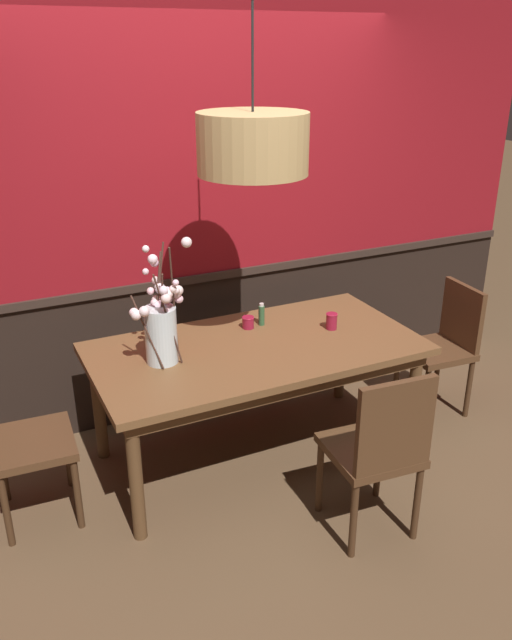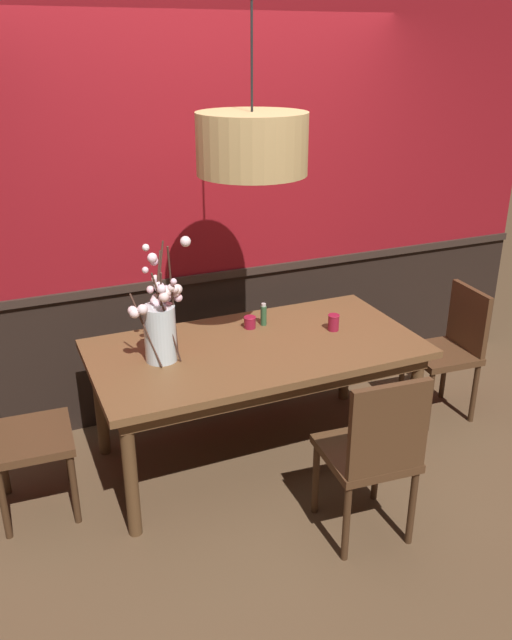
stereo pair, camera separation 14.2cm
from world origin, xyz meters
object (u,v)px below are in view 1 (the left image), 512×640
Objects in this scene: candle_holder_nearer_center at (332,321)px; condiment_bottle at (262,315)px; chair_head_east_end at (445,342)px; chair_near_side_right at (379,447)px; vase_with_blossoms at (161,327)px; chair_far_side_left at (166,329)px; candle_holder_nearer_edge at (248,322)px; chair_far_side_right at (241,316)px; pendant_lamp at (253,144)px; dining_table at (256,358)px; chair_head_west_end at (16,434)px.

condiment_bottle is at bearing 146.02° from candle_holder_nearer_center.
chair_head_east_end is 0.92m from candle_holder_nearer_center.
vase_with_blossoms reaches higher than chair_near_side_right.
candle_holder_nearer_edge is at bearing -65.19° from chair_far_side_left.
chair_far_side_right reaches higher than chair_far_side_left.
pendant_lamp is at bearing -171.38° from candle_holder_nearer_center.
dining_table is 1.21m from pendant_lamp.
pendant_lamp is (-0.12, -0.31, 1.09)m from candle_holder_nearer_edge.
chair_head_west_end is at bearing 179.38° from dining_table.
pendant_lamp is (-0.36, -0.96, 1.34)m from chair_far_side_right.
vase_with_blossoms is at bearing 178.84° from candle_holder_nearer_center.
chair_near_side_right is at bearing -86.03° from condiment_bottle.
vase_with_blossoms reaches higher than candle_holder_nearer_center.
pendant_lamp is (1.28, -0.09, 1.36)m from chair_head_west_end.
pendant_lamp reaches higher than dining_table.
pendant_lamp is (-0.05, -0.07, 1.21)m from dining_table.
chair_far_side_left reaches higher than chair_head_west_end.
chair_head_west_end is at bearing 180.00° from candle_holder_nearer_center.
chair_head_west_end is (-2.72, 0.05, 0.02)m from chair_head_east_end.
chair_head_west_end is at bearing -170.99° from condiment_bottle.
pendant_lamp is at bearing -110.56° from chair_far_side_right.
chair_far_side_right is at bearing 70.88° from dining_table.
chair_head_west_end is 1.44m from candle_holder_nearer_edge.
vase_with_blossoms is at bearing -134.88° from chair_far_side_right.
chair_near_side_right is at bearing -74.97° from dining_table.
chair_far_side_left is at bearing 114.81° from candle_holder_nearer_edge.
chair_far_side_right is 9.71× the size of candle_holder_nearer_center.
chair_near_side_right is (-0.07, -1.77, -0.01)m from chair_far_side_right.
chair_far_side_left reaches higher than dining_table.
vase_with_blossoms is at bearing 1.53° from chair_head_west_end.
vase_with_blossoms reaches higher than chair_head_east_end.
condiment_bottle is (-1.22, 0.29, 0.31)m from chair_head_east_end.
dining_table is at bearing -104.75° from candle_holder_nearer_edge.
chair_near_side_right is at bearing -143.39° from chair_head_east_end.
chair_head_east_end is 1.29m from condiment_bottle.
chair_head_west_end is 9.21× the size of candle_holder_nearer_center.
vase_with_blossoms is at bearing -162.81° from condiment_bottle.
chair_far_side_left is 1.67m from pendant_lamp.
candle_holder_nearer_center is at bearing 1.63° from dining_table.
vase_with_blossoms is (-0.85, -0.85, 0.41)m from chair_far_side_right.
chair_far_side_left is 0.82m from condiment_bottle.
vase_with_blossoms is at bearing -108.53° from chair_far_side_left.
chair_far_side_right is 6.89× the size of condiment_bottle.
pendant_lamp reaches higher than chair_head_west_end.
chair_near_side_right is 12.37× the size of candle_holder_nearer_edge.
chair_far_side_right is at bearing 69.28° from candle_holder_nearer_edge.
chair_far_side_left reaches higher than condiment_bottle.
candle_holder_nearer_center is 0.71× the size of condiment_bottle.
chair_near_side_right is at bearing -106.93° from candle_holder_nearer_center.
dining_table is 2.12× the size of chair_head_east_end.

